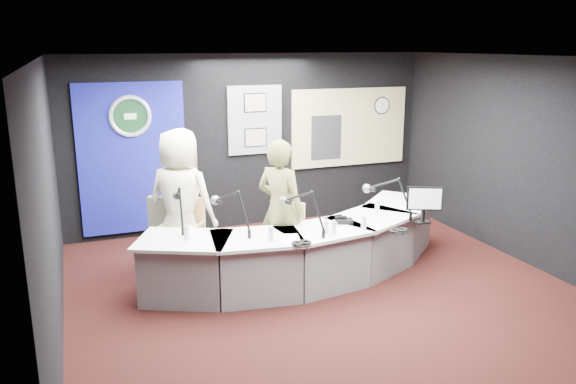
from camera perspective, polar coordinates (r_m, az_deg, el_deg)
name	(u,v)px	position (r m, az deg, el deg)	size (l,w,h in m)	color
ground	(327,293)	(7.14, 3.83, -9.96)	(6.00, 6.00, 0.00)	black
ceiling	(331,57)	(6.50, 4.25, 13.11)	(6.00, 6.00, 0.02)	silver
wall_back	(252,141)	(9.44, -3.60, 5.01)	(6.00, 0.02, 2.80)	black
wall_front	(511,277)	(4.28, 21.17, -7.84)	(6.00, 0.02, 2.80)	black
wall_left	(49,207)	(6.11, -22.50, -1.36)	(0.02, 6.00, 2.80)	black
wall_right	(533,163)	(8.37, 23.06, 2.64)	(0.02, 6.00, 2.80)	black
broadcast_desk	(306,250)	(7.45, 1.77, -5.76)	(4.50, 1.90, 0.75)	silver
backdrop_panel	(133,159)	(9.07, -15.08, 3.18)	(1.60, 0.05, 2.30)	navy
agency_seal	(130,116)	(8.93, -15.33, 7.23)	(0.63, 0.63, 0.07)	silver
seal_center	(130,116)	(8.94, -15.34, 7.23)	(0.48, 0.48, 0.01)	#0E3417
pinboard	(255,120)	(9.37, -3.28, 7.11)	(0.90, 0.04, 1.10)	slate
framed_photo_upper	(255,103)	(9.31, -3.25, 8.80)	(0.34, 0.02, 0.27)	gray
framed_photo_lower	(256,138)	(9.39, -3.20, 5.39)	(0.34, 0.02, 0.27)	gray
booth_window_frame	(349,127)	(10.04, 6.08, 6.39)	(2.12, 0.06, 1.32)	tan
booth_glow	(350,127)	(10.03, 6.11, 6.38)	(2.00, 0.02, 1.20)	beige
equipment_rack	(326,137)	(9.84, 3.79, 5.40)	(0.55, 0.02, 0.75)	black
wall_clock	(382,106)	(10.25, 9.25, 8.43)	(0.28, 0.28, 0.01)	white
armchair_left	(182,239)	(7.79, -10.40, -4.58)	(0.49, 0.49, 0.87)	tan
armchair_right	(281,241)	(7.43, -0.73, -4.82)	(0.56, 0.56, 0.99)	tan
draped_jacket	(167,223)	(7.91, -11.88, -2.98)	(0.50, 0.10, 0.70)	#676557
person_man	(180,201)	(7.64, -10.57, -0.90)	(0.93, 0.61, 1.91)	beige
person_woman	(281,210)	(7.30, -0.74, -1.78)	(0.66, 0.43, 1.81)	brown
computer_monitor	(424,198)	(7.41, 13.28, -0.62)	(0.42, 0.02, 0.29)	black
desk_phone	(345,221)	(7.33, 5.62, -2.86)	(0.20, 0.16, 0.05)	black
headphones_near	(399,230)	(7.08, 10.89, -3.75)	(0.22, 0.22, 0.04)	black
headphones_far	(301,243)	(6.53, 1.33, -5.05)	(0.23, 0.23, 0.04)	black
paper_stack	(188,230)	(7.12, -9.90, -3.74)	(0.21, 0.29, 0.00)	white
notepad	(290,238)	(6.72, 0.19, -4.61)	(0.22, 0.31, 0.00)	white
boom_mic_a	(179,204)	(7.16, -10.69, -1.17)	(0.17, 0.74, 0.60)	black
boom_mic_b	(232,208)	(6.88, -5.59, -1.62)	(0.38, 0.68, 0.60)	black
boom_mic_c	(303,208)	(6.85, 1.48, -1.64)	(0.42, 0.66, 0.60)	black
boom_mic_d	(389,195)	(7.58, 9.91, -0.25)	(0.50, 0.61, 0.60)	black
water_bottles	(320,221)	(7.10, 3.20, -2.85)	(3.30, 0.66, 0.18)	silver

